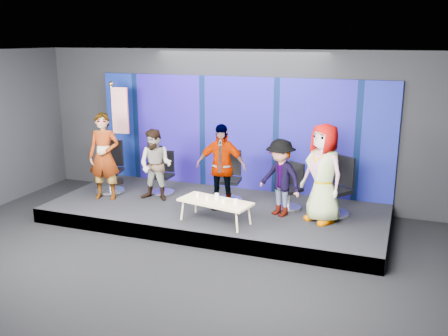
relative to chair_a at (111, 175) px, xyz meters
The scene contains 21 objects.
ground 3.78m from the chair_a, 44.79° to the right, with size 10.00×10.00×0.00m, color black.
room_walls 4.11m from the chair_a, 44.79° to the right, with size 10.02×8.02×3.51m.
riser 2.70m from the chair_a, ahead, with size 7.00×3.00×0.30m, color black.
backdrop 3.09m from the chair_a, 26.71° to the left, with size 7.00×0.08×2.60m, color navy.
chair_a is the anchor object (origin of this frame).
panelist_a 0.76m from the chair_a, 69.23° to the right, with size 0.69×0.45×1.90m, color black.
chair_b 1.22m from the chair_a, 15.05° to the left, with size 0.56×0.56×0.96m.
panelist_b 1.34m from the chair_a, ahead, with size 0.76×0.59×1.56m, color black.
chair_c 2.79m from the chair_a, ahead, with size 0.69×0.69×1.10m.
panelist_c 2.83m from the chair_a, ahead, with size 1.04×0.43×1.78m, color black.
chair_d 4.15m from the chair_a, ahead, with size 0.73×0.73×0.96m.
panelist_d 4.05m from the chair_a, ahead, with size 1.00×0.58×1.55m, color black.
chair_e 5.08m from the chair_a, ahead, with size 0.93×0.93×1.18m.
panelist_e 4.91m from the chair_a, ahead, with size 0.93×0.61×1.91m, color black.
coffee_table 3.14m from the chair_a, 18.68° to the right, with size 1.49×0.86×0.43m.
mug_a 2.71m from the chair_a, 19.23° to the right, with size 0.07×0.07×0.09m, color white.
mug_b 2.99m from the chair_a, 19.73° to the right, with size 0.07×0.07×0.09m, color white.
mug_c 3.08m from the chair_a, 16.58° to the right, with size 0.09×0.09×0.10m, color white.
mug_d 3.35m from the chair_a, 18.81° to the right, with size 0.07×0.07×0.09m, color white.
mug_e 3.57m from the chair_a, 17.23° to the right, with size 0.08×0.08×0.10m, color white.
flag_stand 1.11m from the chair_a, 101.89° to the left, with size 0.57×0.33×2.47m.
Camera 1 is at (3.65, -6.79, 3.74)m, focal length 40.00 mm.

